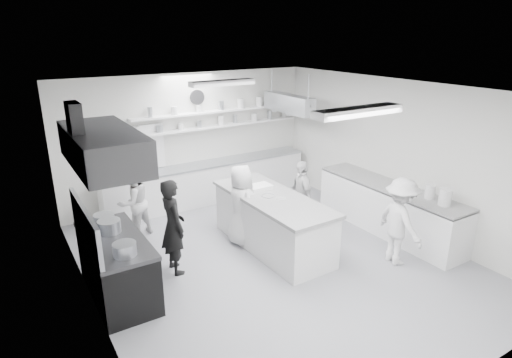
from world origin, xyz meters
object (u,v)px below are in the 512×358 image
back_counter (209,182)px  cook_back (134,202)px  right_counter (388,209)px  stove (118,268)px  cook_stove (173,227)px  prep_island (272,223)px

back_counter → cook_back: bearing=-155.6°
back_counter → right_counter: size_ratio=1.52×
stove → cook_stove: size_ratio=1.10×
back_counter → cook_stove: 3.24m
cook_back → prep_island: bearing=116.5°
prep_island → cook_back: size_ratio=1.82×
stove → prep_island: bearing=1.1°
right_counter → cook_back: cook_back is taller
prep_island → cook_back: cook_back is taller
prep_island → cook_back: bearing=137.5°
stove → back_counter: size_ratio=0.36×
right_counter → cook_stove: bearing=169.3°
prep_island → cook_stove: 1.91m
stove → cook_stove: bearing=11.5°
stove → cook_back: 2.05m
prep_island → cook_back: 2.74m
back_counter → cook_back: (-2.07, -0.94, 0.26)m
stove → cook_stove: cook_stove is taller
back_counter → prep_island: prep_island is taller
cook_stove → prep_island: bearing=-94.5°
cook_stove → cook_back: bearing=5.8°
stove → cook_back: cook_back is taller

